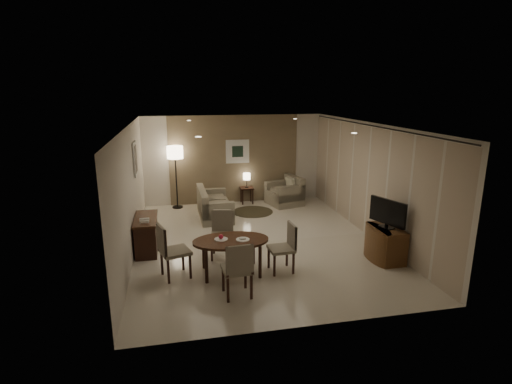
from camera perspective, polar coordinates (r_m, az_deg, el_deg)
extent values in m
cube|color=beige|center=(9.38, 0.25, -7.11)|extent=(5.50, 7.00, 0.00)
cube|color=white|center=(8.75, 0.27, 9.54)|extent=(5.50, 7.00, 0.00)
cube|color=#7C6A4D|center=(12.35, -3.13, 4.67)|extent=(5.50, 0.00, 2.70)
cube|color=beige|center=(8.84, -17.46, 0.02)|extent=(0.00, 7.00, 2.70)
cube|color=beige|center=(9.90, 16.03, 1.65)|extent=(0.00, 7.00, 2.70)
cube|color=#7C6A4D|center=(12.33, -3.12, 4.66)|extent=(3.96, 0.03, 2.70)
cylinder|color=black|center=(9.68, 16.19, 9.10)|extent=(0.03, 6.80, 0.03)
cube|color=silver|center=(12.28, -2.66, 5.81)|extent=(0.72, 0.03, 0.72)
cube|color=black|center=(12.27, -2.64, 5.80)|extent=(0.34, 0.01, 0.34)
cube|color=silver|center=(9.90, -16.88, 4.54)|extent=(0.03, 0.60, 0.80)
cube|color=gray|center=(9.90, -16.79, 4.55)|extent=(0.01, 0.46, 0.64)
cylinder|color=white|center=(6.79, -8.24, 7.81)|extent=(0.10, 0.10, 0.01)
cylinder|color=white|center=(7.50, 13.86, 8.17)|extent=(0.10, 0.10, 0.01)
cylinder|color=white|center=(10.37, -9.57, 10.04)|extent=(0.10, 0.10, 0.01)
cylinder|color=white|center=(10.85, 5.62, 10.36)|extent=(0.10, 0.10, 0.01)
cylinder|color=white|center=(7.66, -5.01, -6.74)|extent=(0.26, 0.26, 0.02)
cylinder|color=white|center=(7.62, -1.91, -6.80)|extent=(0.26, 0.26, 0.02)
sphere|color=red|center=(7.65, -5.02, -6.37)|extent=(0.09, 0.09, 0.09)
cube|color=white|center=(7.62, -1.92, -6.64)|extent=(0.12, 0.08, 0.03)
cylinder|color=#413624|center=(11.58, -0.47, -2.82)|extent=(1.16, 1.16, 0.01)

